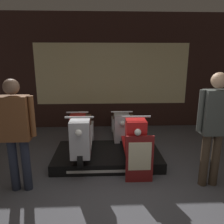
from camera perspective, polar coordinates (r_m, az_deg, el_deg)
The scene contains 10 objects.
ground_plane at distance 3.30m, azimuth 3.12°, elevation -23.71°, with size 30.00×30.00×0.00m, color #4C4C51.
shop_wall_back at distance 6.31m, azimuth 0.03°, elevation 10.33°, with size 7.82×0.09×3.20m.
display_platform at distance 4.45m, azimuth -1.21°, elevation -11.41°, with size 2.06×1.19×0.20m.
scooter_display_left at distance 4.26m, azimuth -7.52°, elevation -6.23°, with size 0.47×1.61×0.89m.
scooter_display_right at distance 4.28m, azimuth 5.04°, elevation -6.07°, with size 0.47×1.61×0.89m.
scooter_backrow_0 at distance 5.40m, azimuth -8.16°, elevation -4.07°, with size 0.47×1.61×0.89m.
scooter_backrow_1 at distance 5.39m, azimuth 2.00°, elevation -3.97°, with size 0.47×1.61×0.89m.
person_left_browsing at distance 3.50m, azimuth -23.84°, elevation -3.67°, with size 0.58×0.24×1.73m.
person_right_browsing at distance 3.67m, azimuth 25.18°, elevation -2.42°, with size 0.54×0.24×1.81m.
price_sign_board at distance 3.66m, azimuth 7.22°, elevation -12.13°, with size 0.45×0.04×0.81m.
Camera 1 is at (-0.28, -2.59, 2.03)m, focal length 35.00 mm.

